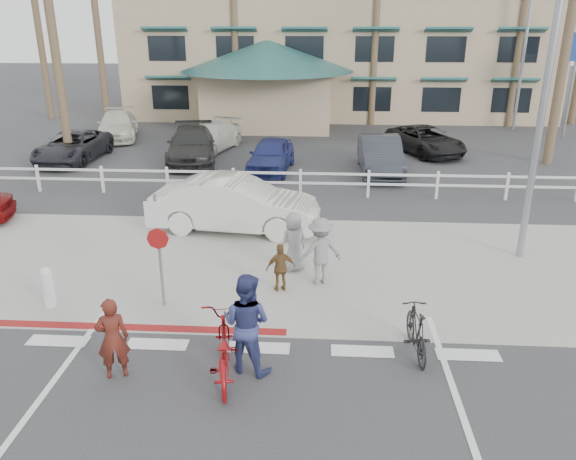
# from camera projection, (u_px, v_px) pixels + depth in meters

# --- Properties ---
(ground) EXTENTS (140.00, 140.00, 0.00)m
(ground) POSITION_uv_depth(u_px,v_px,m) (255.00, 366.00, 10.33)
(ground) COLOR #333335
(bike_path) EXTENTS (12.00, 16.00, 0.01)m
(bike_path) POSITION_uv_depth(u_px,v_px,m) (240.00, 443.00, 8.46)
(bike_path) COLOR #333335
(bike_path) RESTS_ON ground
(sidewalk_plaza) EXTENTS (22.00, 7.00, 0.01)m
(sidewalk_plaza) POSITION_uv_depth(u_px,v_px,m) (275.00, 265.00, 14.52)
(sidewalk_plaza) COLOR gray
(sidewalk_plaza) RESTS_ON ground
(cross_street) EXTENTS (40.00, 5.00, 0.01)m
(cross_street) POSITION_uv_depth(u_px,v_px,m) (286.00, 214.00, 18.26)
(cross_street) COLOR #333335
(cross_street) RESTS_ON ground
(parking_lot) EXTENTS (50.00, 16.00, 0.01)m
(parking_lot) POSITION_uv_depth(u_px,v_px,m) (298.00, 150.00, 27.12)
(parking_lot) COLOR #333335
(parking_lot) RESTS_ON ground
(curb_red) EXTENTS (7.00, 0.25, 0.02)m
(curb_red) POSITION_uv_depth(u_px,v_px,m) (118.00, 327.00, 11.62)
(curb_red) COLOR maroon
(curb_red) RESTS_ON ground
(rail_fence) EXTENTS (29.40, 0.16, 1.00)m
(rail_fence) POSITION_uv_depth(u_px,v_px,m) (303.00, 183.00, 19.92)
(rail_fence) COLOR silver
(rail_fence) RESTS_ON ground
(building) EXTENTS (28.00, 16.00, 11.30)m
(building) POSITION_uv_depth(u_px,v_px,m) (338.00, 23.00, 37.11)
(building) COLOR tan
(building) RESTS_ON ground
(sign_post) EXTENTS (0.50, 0.10, 2.90)m
(sign_post) POSITION_uv_depth(u_px,v_px,m) (159.00, 245.00, 12.00)
(sign_post) COLOR gray
(sign_post) RESTS_ON ground
(bollard_0) EXTENTS (0.26, 0.26, 0.95)m
(bollard_0) POSITION_uv_depth(u_px,v_px,m) (48.00, 287.00, 12.30)
(bollard_0) COLOR silver
(bollard_0) RESTS_ON ground
(streetlight_0) EXTENTS (0.60, 2.00, 9.00)m
(streetlight_0) POSITION_uv_depth(u_px,v_px,m) (547.00, 85.00, 13.48)
(streetlight_0) COLOR gray
(streetlight_0) RESTS_ON ground
(streetlight_1) EXTENTS (0.60, 2.00, 9.50)m
(streetlight_1) POSITION_uv_depth(u_px,v_px,m) (525.00, 42.00, 30.33)
(streetlight_1) COLOR gray
(streetlight_1) RESTS_ON ground
(info_sign) EXTENTS (1.20, 0.16, 5.60)m
(info_sign) POSITION_uv_depth(u_px,v_px,m) (572.00, 83.00, 29.04)
(info_sign) COLOR navy
(info_sign) RESTS_ON ground
(palm_1) EXTENTS (4.00, 4.00, 13.00)m
(palm_1) POSITION_uv_depth(u_px,v_px,m) (95.00, 8.00, 32.02)
(palm_1) COLOR #1A431C
(palm_1) RESTS_ON ground
(palm_5) EXTENTS (4.00, 4.00, 13.00)m
(palm_5) POSITION_uv_depth(u_px,v_px,m) (377.00, 8.00, 31.10)
(palm_5) COLOR #1A431C
(palm_5) RESTS_ON ground
(palm_10) EXTENTS (4.00, 4.00, 12.00)m
(palm_10) POSITION_uv_depth(u_px,v_px,m) (50.00, 17.00, 22.76)
(palm_10) COLOR #1A431C
(palm_10) RESTS_ON ground
(bike_red) EXTENTS (1.08, 2.21, 1.11)m
(bike_red) POSITION_uv_depth(u_px,v_px,m) (223.00, 348.00, 9.88)
(bike_red) COLOR maroon
(bike_red) RESTS_ON ground
(rider_red) EXTENTS (0.66, 0.54, 1.55)m
(rider_red) POSITION_uv_depth(u_px,v_px,m) (113.00, 339.00, 9.78)
(rider_red) COLOR #531E15
(rider_red) RESTS_ON ground
(bike_black) EXTENTS (0.56, 1.63, 0.97)m
(bike_black) POSITION_uv_depth(u_px,v_px,m) (417.00, 331.00, 10.57)
(bike_black) COLOR black
(bike_black) RESTS_ON ground
(rider_black) EXTENTS (1.11, 0.98, 1.90)m
(rider_black) POSITION_uv_depth(u_px,v_px,m) (246.00, 323.00, 9.93)
(rider_black) COLOR navy
(rider_black) RESTS_ON ground
(pedestrian_a) EXTENTS (1.22, 0.95, 1.66)m
(pedestrian_a) POSITION_uv_depth(u_px,v_px,m) (320.00, 251.00, 13.28)
(pedestrian_a) COLOR gray
(pedestrian_a) RESTS_ON ground
(pedestrian_child) EXTENTS (0.75, 0.48, 1.18)m
(pedestrian_child) POSITION_uv_depth(u_px,v_px,m) (281.00, 268.00, 12.97)
(pedestrian_child) COLOR brown
(pedestrian_child) RESTS_ON ground
(pedestrian_b) EXTENTS (0.89, 0.81, 1.52)m
(pedestrian_b) POSITION_uv_depth(u_px,v_px,m) (294.00, 242.00, 14.02)
(pedestrian_b) COLOR gray
(pedestrian_b) RESTS_ON ground
(car_white_sedan) EXTENTS (5.04, 2.21, 1.61)m
(car_white_sedan) POSITION_uv_depth(u_px,v_px,m) (236.00, 204.00, 16.67)
(car_white_sedan) COLOR silver
(car_white_sedan) RESTS_ON ground
(lot_car_0) EXTENTS (2.26, 4.72, 1.30)m
(lot_car_0) POSITION_uv_depth(u_px,v_px,m) (73.00, 147.00, 24.80)
(lot_car_0) COLOR #212329
(lot_car_0) RESTS_ON ground
(lot_car_1) EXTENTS (2.87, 5.29, 1.46)m
(lot_car_1) POSITION_uv_depth(u_px,v_px,m) (192.00, 145.00, 24.70)
(lot_car_1) COLOR black
(lot_car_1) RESTS_ON ground
(lot_car_2) EXTENTS (1.92, 4.09, 1.35)m
(lot_car_2) POSITION_uv_depth(u_px,v_px,m) (271.00, 155.00, 23.17)
(lot_car_2) COLOR navy
(lot_car_2) RESTS_ON ground
(lot_car_3) EXTENTS (1.65, 4.55, 1.49)m
(lot_car_3) POSITION_uv_depth(u_px,v_px,m) (380.00, 155.00, 22.87)
(lot_car_3) COLOR #292D34
(lot_car_3) RESTS_ON ground
(lot_car_4) EXTENTS (3.07, 5.06, 1.37)m
(lot_car_4) POSITION_uv_depth(u_px,v_px,m) (117.00, 125.00, 29.41)
(lot_car_4) COLOR beige
(lot_car_4) RESTS_ON ground
(lot_car_5) EXTENTS (3.73, 4.97, 1.26)m
(lot_car_5) POSITION_uv_depth(u_px,v_px,m) (425.00, 140.00, 26.18)
(lot_car_5) COLOR black
(lot_car_5) RESTS_ON ground
(lot_car_6) EXTENTS (2.98, 4.83, 1.31)m
(lot_car_6) POSITION_uv_depth(u_px,v_px,m) (210.00, 137.00, 26.71)
(lot_car_6) COLOR silver
(lot_car_6) RESTS_ON ground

